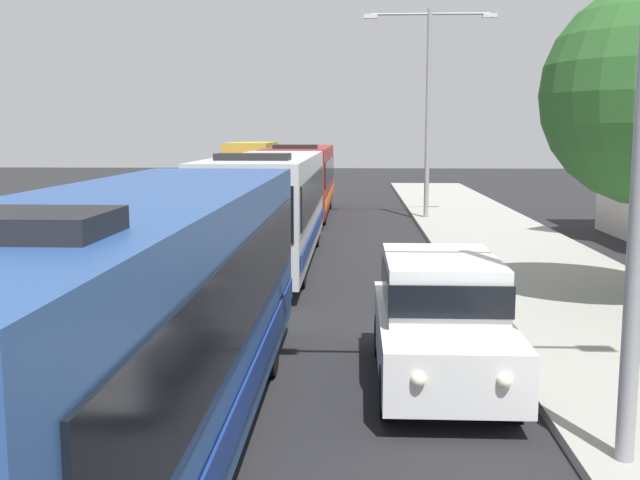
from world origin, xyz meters
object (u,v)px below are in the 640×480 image
bus_lead (135,316)px  box_truck_oncoming (250,170)px  bus_second_in_line (270,204)px  bus_middle (302,178)px  white_suv (440,315)px  streetlamp_mid (428,93)px

bus_lead → box_truck_oncoming: size_ratio=1.49×
box_truck_oncoming → bus_second_in_line: bearing=-80.3°
bus_second_in_line → bus_middle: bearing=90.0°
bus_second_in_line → white_suv: bus_second_in_line is taller
bus_second_in_line → white_suv: size_ratio=2.50×
bus_lead → white_suv: (3.70, 2.91, -0.66)m
white_suv → box_truck_oncoming: (-7.00, 29.54, 0.67)m
white_suv → streetlamp_mid: 21.33m
bus_middle → streetlamp_mid: size_ratio=1.34×
bus_second_in_line → bus_middle: 12.48m
bus_lead → box_truck_oncoming: bearing=95.8°
bus_middle → box_truck_oncoming: bus_middle is taller
bus_lead → box_truck_oncoming: 32.61m
box_truck_oncoming → white_suv: bearing=-76.7°
bus_second_in_line → bus_middle: size_ratio=0.99×
bus_lead → white_suv: bus_lead is taller
streetlamp_mid → bus_lead: bearing=-102.8°
bus_lead → bus_middle: size_ratio=0.99×
bus_lead → streetlamp_mid: 24.61m
bus_middle → box_truck_oncoming: size_ratio=1.50×
bus_lead → streetlamp_mid: size_ratio=1.33×
box_truck_oncoming → streetlamp_mid: (8.70, -8.71, 3.60)m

